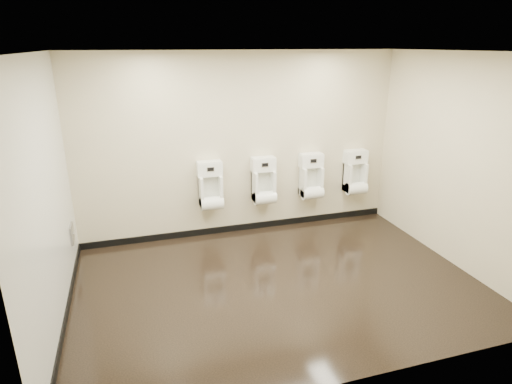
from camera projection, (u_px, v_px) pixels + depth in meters
ground at (278, 284)px, 5.42m from camera, size 5.00×3.50×0.00m
ceiling at (283, 52)px, 4.50m from camera, size 5.00×3.50×0.00m
back_wall at (241, 146)px, 6.54m from camera, size 5.00×0.02×2.80m
front_wall at (356, 242)px, 3.38m from camera, size 5.00×0.02×2.80m
left_wall at (45, 200)px, 4.27m from camera, size 0.02×3.50×2.80m
right_wall at (458, 162)px, 5.64m from camera, size 0.02×3.50×2.80m
tile_overlay_left at (46, 200)px, 4.27m from camera, size 0.01×3.50×2.80m
skirting_back at (242, 227)px, 6.97m from camera, size 5.00×0.02×0.10m
skirting_left at (66, 315)px, 4.72m from camera, size 0.02×3.50×0.10m
access_panel at (72, 234)px, 5.66m from camera, size 0.04×0.25×0.25m
urinal_0 at (211, 189)px, 6.48m from camera, size 0.39×0.29×0.72m
urinal_1 at (264, 184)px, 6.71m from camera, size 0.39×0.29×0.72m
urinal_2 at (311, 180)px, 6.93m from camera, size 0.39×0.29×0.72m
urinal_3 at (355, 175)px, 7.15m from camera, size 0.39×0.29×0.72m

